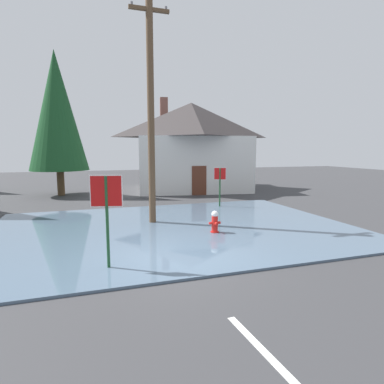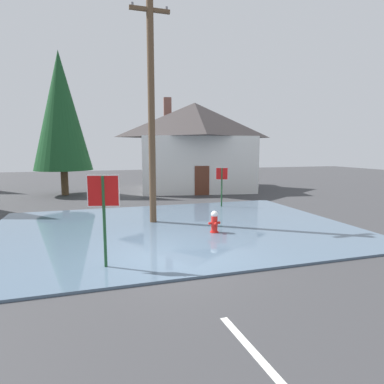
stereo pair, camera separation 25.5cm
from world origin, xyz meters
TOP-DOWN VIEW (x-y plane):
  - ground_plane at (0.00, 0.00)m, footprint 80.00×80.00m
  - flood_puddle at (0.73, 3.32)m, footprint 13.89×9.96m
  - lane_stop_bar at (-0.74, -1.24)m, footprint 3.45×0.30m
  - stop_sign_near at (-2.00, -0.33)m, footprint 0.80×0.21m
  - fire_hydrant at (1.98, 2.10)m, footprint 0.44×0.38m
  - utility_pole at (0.11, 4.49)m, footprint 1.60×0.28m
  - stop_sign_far at (4.29, 7.07)m, footprint 0.58×0.32m
  - house at (5.35, 15.30)m, footprint 9.78×8.83m
  - pine_tree_short_left at (-4.19, 14.70)m, footprint 3.82×3.82m

SIDE VIEW (x-z plane):
  - ground_plane at x=0.00m, z-range -0.10..0.00m
  - lane_stop_bar at x=-0.74m, z-range 0.00..0.01m
  - flood_puddle at x=0.73m, z-range 0.00..0.07m
  - fire_hydrant at x=1.98m, z-range -0.01..0.87m
  - stop_sign_far at x=4.29m, z-range 0.44..2.60m
  - stop_sign_near at x=-2.00m, z-range 0.55..3.05m
  - house at x=5.35m, z-range -0.13..7.05m
  - utility_pole at x=0.11m, z-range 0.18..9.32m
  - pine_tree_short_left at x=-4.19m, z-range 0.84..10.40m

